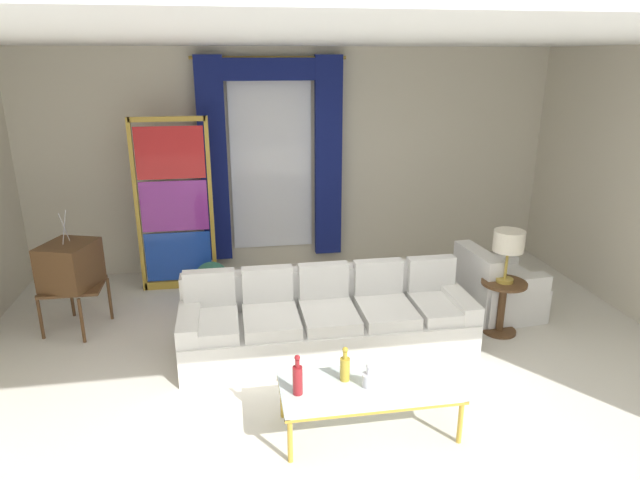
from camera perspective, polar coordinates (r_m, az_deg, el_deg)
ground_plane at (r=5.46m, az=1.59°, el=-13.52°), size 16.00×16.00×0.00m
wall_rear at (r=7.78m, az=-2.66°, el=8.11°), size 8.00×0.12×3.00m
ceiling_slab at (r=5.42m, az=0.17°, el=19.82°), size 8.00×7.60×0.04m
curtained_window at (r=7.55m, az=-5.00°, el=9.59°), size 2.00×0.17×2.70m
couch_white_long at (r=5.75m, az=0.66°, el=-8.24°), size 2.92×0.93×0.86m
coffee_table at (r=4.57m, az=5.04°, el=-14.95°), size 1.41×0.63×0.41m
bottle_blue_decanter at (r=4.51m, az=5.01°, el=-13.95°), size 0.11×0.11×0.20m
bottle_crystal_tall at (r=4.37m, az=-2.31°, el=-13.98°), size 0.08×0.08×0.33m
bottle_amber_squat at (r=4.55m, az=2.57°, el=-12.88°), size 0.08×0.08×0.30m
vintage_tv at (r=6.54m, az=-24.25°, el=-2.55°), size 0.67×0.72×1.35m
armchair_white at (r=6.80m, az=17.47°, el=-4.98°), size 0.89×0.88×0.80m
stained_glass_divider at (r=7.19m, az=-14.67°, el=3.05°), size 0.95×0.05×2.20m
peacock_figurine at (r=7.07m, az=-11.05°, el=-4.14°), size 0.44×0.60×0.50m
round_side_table at (r=6.34m, az=18.15°, el=-6.09°), size 0.48×0.48×0.59m
table_lamp_brass at (r=6.11m, az=18.77°, el=-0.32°), size 0.32×0.32×0.57m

